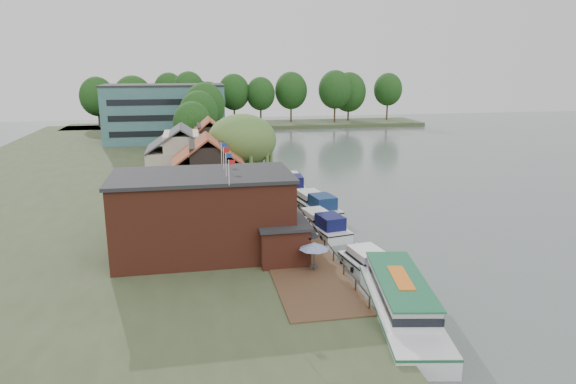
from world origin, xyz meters
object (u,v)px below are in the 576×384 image
umbrella_4 (280,215)px  cruiser_0 (376,266)px  umbrella_1 (305,241)px  umbrella_3 (297,224)px  umbrella_0 (314,256)px  swan (392,299)px  cruiser_1 (322,222)px  willow (242,156)px  pub (226,213)px  cottage_b (182,158)px  umbrella_6 (280,200)px  cottage_c (210,147)px  cottage_a (208,172)px  hotel_block (165,113)px  cruiser_3 (292,182)px  cruiser_2 (316,202)px  tour_boat (402,301)px  umbrella_2 (294,237)px  umbrella_5 (282,205)px

umbrella_4 → cruiser_0: size_ratio=0.23×
umbrella_1 → umbrella_3: same height
umbrella_0 → swan: 6.98m
umbrella_4 → swan: 17.61m
umbrella_1 → cruiser_1: size_ratio=0.25×
willow → pub: bearing=-99.9°
umbrella_4 → umbrella_3: bearing=-72.9°
cruiser_1 → swan: cruiser_1 is taller
cottage_b → umbrella_6: cottage_b is taller
cottage_c → umbrella_6: size_ratio=3.58×
cottage_a → swan: 28.55m
cottage_a → cruiser_1: bearing=-35.9°
umbrella_1 → umbrella_4: size_ratio=1.02×
umbrella_3 → cruiser_1: (3.52, 3.71, -1.09)m
hotel_block → umbrella_4: 66.25m
swan → cruiser_3: bearing=91.0°
hotel_block → cottage_c: (8.00, -37.00, -1.90)m
cottage_c → umbrella_3: bearing=-77.3°
umbrella_4 → cruiser_2: umbrella_4 is taller
umbrella_0 → cruiser_1: bearing=72.4°
cruiser_3 → tour_boat: tour_boat is taller
cottage_a → cruiser_0: size_ratio=0.84×
cottage_c → cruiser_2: 23.35m
cottage_b → cruiser_0: cottage_b is taller
cottage_a → willow: bearing=48.0°
hotel_block → umbrella_0: bearing=-79.2°
cottage_b → cruiser_3: bearing=2.7°
pub → cottage_b: 25.33m
cottage_a → umbrella_1: cottage_a is taller
pub → umbrella_4: bearing=47.3°
pub → cruiser_2: bearing=50.7°
umbrella_6 → tour_boat: size_ratio=0.17×
pub → tour_boat: size_ratio=1.43×
umbrella_0 → umbrella_4: bearing=93.1°
hotel_block → umbrella_2: bearing=-79.0°
pub → umbrella_3: size_ratio=8.42×
pub → umbrella_1: size_ratio=8.23×
pub → umbrella_0: size_ratio=8.15×
tour_boat → cruiser_3: bearing=100.3°
cottage_c → umbrella_5: 25.16m
cruiser_1 → tour_boat: size_ratio=0.71×
umbrella_6 → umbrella_4: bearing=-100.1°
umbrella_5 → cruiser_0: umbrella_5 is taller
cottage_c → umbrella_6: bearing=-72.4°
cottage_c → cruiser_3: (10.95, -8.31, -3.97)m
cottage_c → umbrella_0: 40.37m
hotel_block → swan: 83.75m
umbrella_2 → swan: 11.16m
umbrella_3 → willow: bearing=101.5°
umbrella_6 → umbrella_3: bearing=-89.7°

